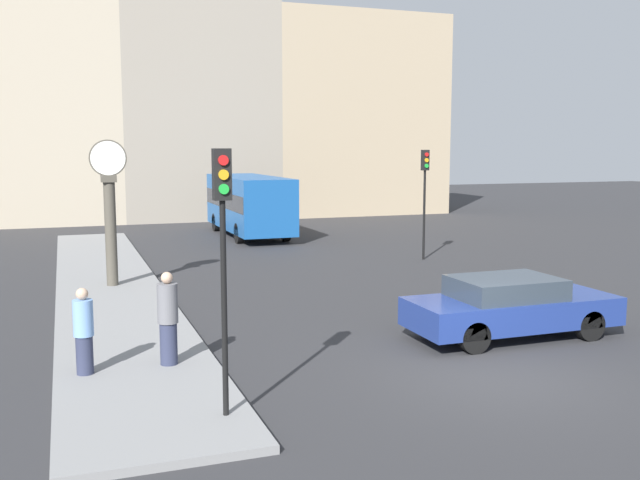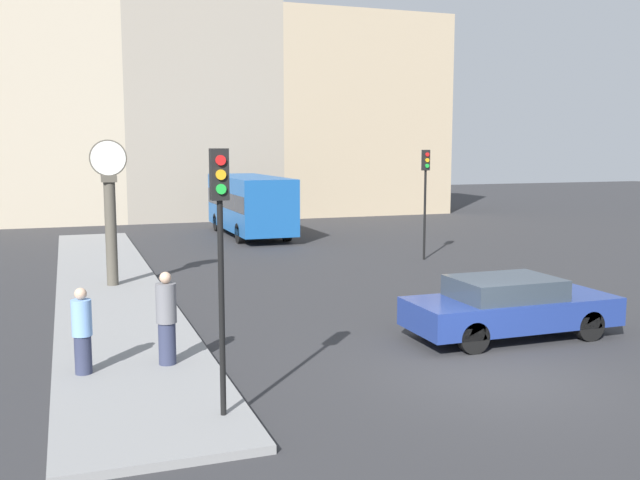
{
  "view_description": "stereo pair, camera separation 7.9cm",
  "coord_description": "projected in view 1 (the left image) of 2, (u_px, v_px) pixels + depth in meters",
  "views": [
    {
      "loc": [
        -7.45,
        -11.0,
        4.21
      ],
      "look_at": [
        -0.32,
        8.75,
        1.47
      ],
      "focal_mm": 40.0,
      "sensor_mm": 36.0,
      "label": 1
    },
    {
      "loc": [
        -7.38,
        -11.03,
        4.21
      ],
      "look_at": [
        -0.32,
        8.75,
        1.47
      ],
      "focal_mm": 40.0,
      "sensor_mm": 36.0,
      "label": 2
    }
  ],
  "objects": [
    {
      "name": "pedestrian_blue_stripe",
      "position": [
        84.0,
        331.0,
        12.82
      ],
      "size": [
        0.36,
        0.36,
        1.58
      ],
      "color": "#2D334C",
      "rests_on": "sidewalk_corner"
    },
    {
      "name": "bus_distant",
      "position": [
        249.0,
        202.0,
        33.9
      ],
      "size": [
        2.46,
        8.02,
        2.84
      ],
      "color": "#195199",
      "rests_on": "ground_plane"
    },
    {
      "name": "sidewalk_corner",
      "position": [
        109.0,
        286.0,
        21.47
      ],
      "size": [
        2.98,
        26.04,
        0.13
      ],
      "primitive_type": "cube",
      "color": "gray",
      "rests_on": "ground_plane"
    },
    {
      "name": "traffic_light_far",
      "position": [
        425.0,
        182.0,
        26.55
      ],
      "size": [
        0.26,
        0.24,
        4.12
      ],
      "color": "black",
      "rests_on": "ground_plane"
    },
    {
      "name": "traffic_light_near",
      "position": [
        223.0,
        228.0,
        10.56
      ],
      "size": [
        0.26,
        0.24,
        4.06
      ],
      "color": "black",
      "rests_on": "sidewalk_corner"
    },
    {
      "name": "sedan_car",
      "position": [
        510.0,
        306.0,
        15.81
      ],
      "size": [
        4.71,
        1.85,
        1.37
      ],
      "color": "navy",
      "rests_on": "ground_plane"
    },
    {
      "name": "street_clock",
      "position": [
        110.0,
        214.0,
        20.95
      ],
      "size": [
        1.07,
        0.43,
        4.3
      ],
      "color": "#4C473D",
      "rests_on": "sidewalk_corner"
    },
    {
      "name": "building_row",
      "position": [
        186.0,
        87.0,
        41.51
      ],
      "size": [
        31.54,
        5.0,
        19.08
      ],
      "color": "#B7A88E",
      "rests_on": "ground_plane"
    },
    {
      "name": "pedestrian_grey_jacket",
      "position": [
        168.0,
        319.0,
        13.38
      ],
      "size": [
        0.38,
        0.38,
        1.77
      ],
      "color": "#2D334C",
      "rests_on": "sidewalk_corner"
    },
    {
      "name": "ground_plane",
      "position": [
        495.0,
        374.0,
        13.31
      ],
      "size": [
        120.0,
        120.0,
        0.0
      ],
      "primitive_type": "plane",
      "color": "#2D2D30"
    }
  ]
}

